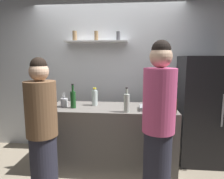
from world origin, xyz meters
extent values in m
cube|color=white|center=(0.00, 1.25, 1.30)|extent=(4.80, 0.10, 2.60)
cube|color=silver|center=(-0.18, 1.09, 1.88)|extent=(1.03, 0.22, 0.02)
cylinder|color=olive|center=(-0.54, 1.09, 1.97)|extent=(0.07, 0.07, 0.16)
cylinder|color=olive|center=(-0.18, 1.09, 1.97)|extent=(0.06, 0.06, 0.15)
cylinder|color=#4C4C51|center=(0.18, 1.09, 1.96)|extent=(0.06, 0.06, 0.14)
cube|color=black|center=(1.47, 0.85, 0.82)|extent=(0.66, 0.59, 1.64)
cylinder|color=#99999E|center=(1.65, 0.54, 0.90)|extent=(0.02, 0.02, 0.45)
cube|color=#66605B|center=(0.14, 0.51, 0.46)|extent=(1.77, 0.67, 0.93)
cube|color=gray|center=(0.69, 0.40, 0.95)|extent=(0.34, 0.24, 0.05)
cylinder|color=#B2B2B7|center=(-0.54, 0.47, 0.98)|extent=(0.10, 0.10, 0.12)
cylinder|color=silver|center=(-0.54, 0.49, 1.04)|extent=(0.03, 0.01, 0.16)
cylinder|color=silver|center=(-0.57, 0.46, 1.04)|extent=(0.01, 0.03, 0.16)
cylinder|color=silver|center=(-0.54, 0.48, 1.04)|extent=(0.04, 0.02, 0.16)
cylinder|color=silver|center=(-0.54, 0.47, 1.04)|extent=(0.02, 0.02, 0.16)
cylinder|color=silver|center=(-0.55, 0.47, 1.04)|extent=(0.01, 0.01, 0.15)
cylinder|color=silver|center=(-0.53, 0.47, 1.05)|extent=(0.01, 0.03, 0.17)
cylinder|color=silver|center=(-0.54, 0.49, 1.04)|extent=(0.03, 0.01, 0.17)
cylinder|color=black|center=(-0.66, 0.37, 1.02)|extent=(0.08, 0.08, 0.20)
cylinder|color=black|center=(-0.66, 0.37, 1.17)|extent=(0.03, 0.03, 0.09)
cylinder|color=gold|center=(-0.66, 0.37, 1.22)|extent=(0.04, 0.04, 0.02)
cylinder|color=#19471E|center=(-0.39, 0.41, 1.04)|extent=(0.07, 0.07, 0.23)
cylinder|color=#19471E|center=(-0.39, 0.41, 1.20)|extent=(0.03, 0.03, 0.09)
cylinder|color=black|center=(-0.39, 0.41, 1.25)|extent=(0.03, 0.03, 0.02)
cylinder|color=#472814|center=(0.93, 0.25, 1.02)|extent=(0.08, 0.08, 0.19)
cylinder|color=#472814|center=(0.93, 0.25, 1.16)|extent=(0.03, 0.03, 0.09)
cylinder|color=maroon|center=(0.93, 0.25, 1.21)|extent=(0.04, 0.04, 0.02)
cylinder|color=#B2BFB2|center=(0.35, 0.26, 1.04)|extent=(0.07, 0.07, 0.23)
cylinder|color=#B2BFB2|center=(0.35, 0.26, 1.19)|extent=(0.03, 0.03, 0.08)
cylinder|color=#333333|center=(0.35, 0.26, 1.24)|extent=(0.03, 0.03, 0.02)
cylinder|color=silver|center=(-0.12, 0.59, 1.03)|extent=(0.08, 0.08, 0.22)
cylinder|color=silver|center=(-0.12, 0.59, 1.16)|extent=(0.04, 0.04, 0.03)
cylinder|color=yellow|center=(-0.12, 0.59, 1.18)|extent=(0.05, 0.05, 0.02)
cylinder|color=#262633|center=(0.69, -0.19, 0.42)|extent=(0.30, 0.30, 0.84)
cylinder|color=#D14C7F|center=(0.69, -0.19, 1.18)|extent=(0.34, 0.34, 0.67)
sphere|color=#D8AD8C|center=(0.69, -0.19, 1.63)|extent=(0.23, 0.23, 0.23)
sphere|color=black|center=(0.69, -0.19, 1.69)|extent=(0.19, 0.19, 0.19)
cylinder|color=#262633|center=(-0.57, -0.21, 0.38)|extent=(0.30, 0.30, 0.76)
cylinder|color=brown|center=(-0.57, -0.21, 1.07)|extent=(0.34, 0.34, 0.60)
sphere|color=#D8AD8C|center=(-0.57, -0.21, 1.47)|extent=(0.21, 0.21, 0.21)
sphere|color=black|center=(-0.57, -0.21, 1.53)|extent=(0.18, 0.18, 0.18)
camera|label=1|loc=(0.40, -2.26, 1.61)|focal=32.38mm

